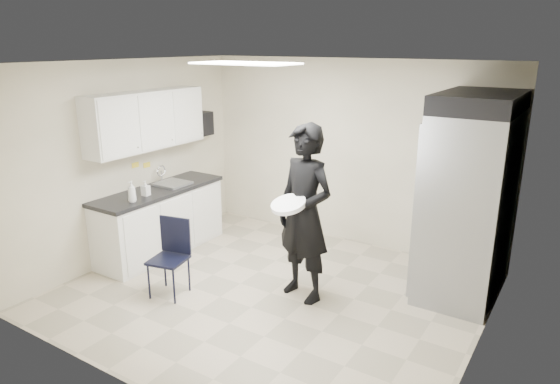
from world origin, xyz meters
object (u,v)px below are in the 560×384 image
Objects in this scene: commercial_fridge at (469,205)px; man_tuxedo at (305,214)px; folding_chair at (168,260)px; lower_counter at (161,222)px.

commercial_fridge is 1.86m from man_tuxedo.
commercial_fridge reaches higher than folding_chair.
commercial_fridge is at bearing 15.88° from lower_counter.
man_tuxedo reaches higher than lower_counter.
lower_counter is at bearing 126.93° from folding_chair.
commercial_fridge is 1.05× the size of man_tuxedo.
man_tuxedo reaches higher than folding_chair.
lower_counter is at bearing -167.61° from man_tuxedo.
man_tuxedo is (-1.48, -1.12, -0.05)m from commercial_fridge.
folding_chair is 0.43× the size of man_tuxedo.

